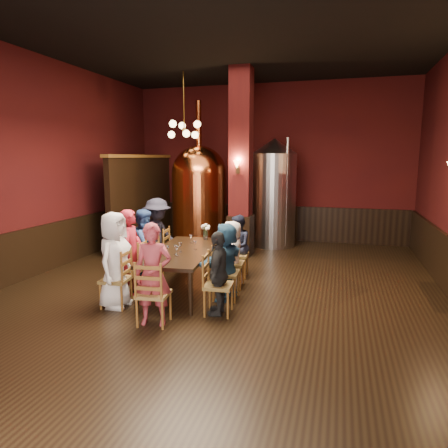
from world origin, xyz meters
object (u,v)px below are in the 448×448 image
(copper_kettle, at_px, (199,196))
(rose_vase, at_px, (205,229))
(person_1, at_px, (132,252))
(person_0, at_px, (115,260))
(steel_vessel, at_px, (274,193))
(person_2, at_px, (146,246))
(dining_table, at_px, (183,253))

(copper_kettle, distance_m, rose_vase, 2.66)
(copper_kettle, bearing_deg, person_1, -88.56)
(person_0, height_order, copper_kettle, copper_kettle)
(copper_kettle, bearing_deg, rose_vase, -67.74)
(steel_vessel, bearing_deg, person_2, -114.83)
(person_1, xyz_separation_m, person_2, (-0.07, 0.66, -0.04))
(copper_kettle, relative_size, steel_vessel, 1.32)
(dining_table, height_order, copper_kettle, copper_kettle)
(person_1, xyz_separation_m, steel_vessel, (1.77, 4.63, 0.70))
(dining_table, bearing_deg, person_1, -158.78)
(steel_vessel, bearing_deg, person_0, -107.83)
(person_2, height_order, copper_kettle, copper_kettle)
(dining_table, xyz_separation_m, person_0, (-0.74, -1.08, 0.09))
(person_2, bearing_deg, person_1, -176.05)
(copper_kettle, height_order, steel_vessel, copper_kettle)
(dining_table, distance_m, rose_vase, 1.05)
(person_2, relative_size, steel_vessel, 0.49)
(person_2, distance_m, copper_kettle, 3.27)
(person_1, height_order, rose_vase, person_1)
(person_2, xyz_separation_m, rose_vase, (0.96, 0.77, 0.25))
(person_2, relative_size, rose_vase, 4.38)
(person_1, distance_m, person_2, 0.66)
(person_1, relative_size, rose_vase, 4.62)
(copper_kettle, bearing_deg, dining_table, -75.20)
(dining_table, bearing_deg, rose_vase, 79.43)
(person_1, relative_size, person_2, 1.05)
(person_1, bearing_deg, copper_kettle, -6.50)
(dining_table, relative_size, person_1, 1.65)
(steel_vessel, bearing_deg, person_1, -110.94)
(person_0, height_order, person_1, person_0)
(person_0, height_order, person_2, person_0)
(steel_vessel, bearing_deg, dining_table, -102.81)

